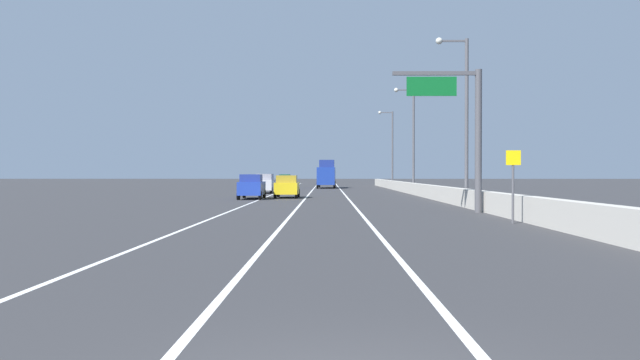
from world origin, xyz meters
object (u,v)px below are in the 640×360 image
speed_advisory_sign (513,181)px  lamp_post_right_third (411,133)px  lamp_post_right_fourth (391,144)px  car_green_3 (285,181)px  car_silver_1 (266,184)px  box_truck (326,175)px  car_blue_2 (252,187)px  lamp_post_right_second (463,110)px  overhead_sign_gantry (464,122)px  car_yellow_0 (287,187)px

speed_advisory_sign → lamp_post_right_third: bearing=88.4°
lamp_post_right_fourth → car_green_3: (-15.49, 6.65, -5.26)m
speed_advisory_sign → car_silver_1: size_ratio=0.64×
lamp_post_right_fourth → box_truck: (-9.12, -1.60, -4.41)m
speed_advisory_sign → box_truck: bearing=97.2°
car_blue_2 → lamp_post_right_fourth: bearing=68.3°
lamp_post_right_second → lamp_post_right_third: 23.59m
overhead_sign_gantry → lamp_post_right_fourth: size_ratio=0.69×
speed_advisory_sign → box_truck: 60.98m
lamp_post_right_fourth → car_blue_2: (-15.12, -38.03, -5.22)m
lamp_post_right_fourth → car_blue_2: bearing=-111.7°
car_silver_1 → car_blue_2: 14.22m
car_silver_1 → car_green_3: (-0.07, 30.47, -0.04)m
lamp_post_right_third → car_silver_1: lamp_post_right_third is taller
car_blue_2 → box_truck: size_ratio=0.60×
lamp_post_right_fourth → car_blue_2: lamp_post_right_fourth is taller
lamp_post_right_third → car_green_3: lamp_post_right_third is taller
box_truck → lamp_post_right_third: bearing=-68.2°
car_silver_1 → car_green_3: size_ratio=1.04×
lamp_post_right_third → box_truck: size_ratio=1.38×
lamp_post_right_third → lamp_post_right_fourth: 23.59m
lamp_post_right_second → car_green_3: 56.21m
speed_advisory_sign → lamp_post_right_fourth: size_ratio=0.28×
car_blue_2 → overhead_sign_gantry: bearing=-52.2°
speed_advisory_sign → lamp_post_right_fourth: 62.27m
lamp_post_right_third → car_silver_1: (-15.09, -0.22, -5.21)m
speed_advisory_sign → car_green_3: 70.17m
car_yellow_0 → overhead_sign_gantry: bearing=-61.2°
speed_advisory_sign → car_silver_1: 40.76m
speed_advisory_sign → car_silver_1: bearing=110.1°
overhead_sign_gantry → box_truck: size_ratio=0.95×
lamp_post_right_second → box_truck: lamp_post_right_second is taller
overhead_sign_gantry → car_yellow_0: size_ratio=1.81×
speed_advisory_sign → car_blue_2: size_ratio=0.63×
car_silver_1 → car_yellow_0: bearing=-76.0°
overhead_sign_gantry → car_silver_1: bearing=113.4°
overhead_sign_gantry → lamp_post_right_third: 31.57m
car_blue_2 → car_green_3: (-0.37, 44.68, -0.04)m
lamp_post_right_fourth → car_silver_1: 28.84m
lamp_post_right_second → car_silver_1: bearing=123.1°
car_blue_2 → car_green_3: size_ratio=1.04×
overhead_sign_gantry → car_blue_2: bearing=127.8°
lamp_post_right_second → lamp_post_right_fourth: size_ratio=1.00×
lamp_post_right_second → speed_advisory_sign: bearing=-94.7°
car_silver_1 → car_green_3: car_silver_1 is taller
speed_advisory_sign → lamp_post_right_second: bearing=85.3°
overhead_sign_gantry → car_blue_2: overhead_sign_gantry is taller
overhead_sign_gantry → car_yellow_0: (-10.53, 19.18, -3.79)m
lamp_post_right_second → car_blue_2: size_ratio=2.30×
speed_advisory_sign → car_blue_2: (-13.68, 24.07, -0.77)m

